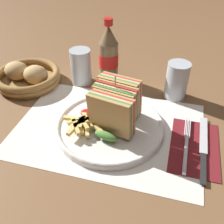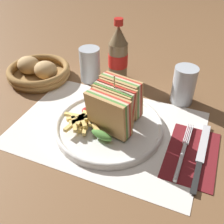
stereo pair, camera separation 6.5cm
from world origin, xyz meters
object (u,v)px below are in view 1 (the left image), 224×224
club_sandwich (115,106)px  bread_basket (28,76)px  glass_near (176,83)px  coke_bottle_near (109,55)px  knife (203,148)px  plate_main (110,126)px  fork (186,148)px  glass_far (81,69)px

club_sandwich → bread_basket: (-0.32, 0.13, -0.04)m
glass_near → coke_bottle_near: bearing=166.7°
club_sandwich → knife: size_ratio=0.73×
club_sandwich → coke_bottle_near: bearing=109.4°
plate_main → glass_near: bearing=52.6°
glass_near → bread_basket: glass_near is taller
coke_bottle_near → glass_near: 0.23m
club_sandwich → bread_basket: bearing=157.1°
plate_main → fork: (0.19, -0.03, -0.00)m
fork → knife: fork is taller
plate_main → bread_basket: (-0.31, 0.14, 0.02)m
fork → glass_near: bearing=101.8°
knife → bread_basket: bread_basket is taller
club_sandwich → glass_near: 0.23m
club_sandwich → coke_bottle_near: size_ratio=0.82×
glass_far → club_sandwich: bearing=-50.1°
plate_main → club_sandwich: club_sandwich is taller
coke_bottle_near → glass_far: coke_bottle_near is taller
coke_bottle_near → club_sandwich: bearing=-70.6°
glass_far → bread_basket: 0.17m
club_sandwich → knife: 0.23m
club_sandwich → bread_basket: 0.35m
coke_bottle_near → glass_near: bearing=-13.3°
knife → plate_main: bearing=177.5°
club_sandwich → knife: bearing=-5.1°
fork → knife: (0.04, 0.02, -0.00)m
plate_main → fork: size_ratio=1.45×
bread_basket → glass_far: bearing=19.4°
coke_bottle_near → glass_far: 0.10m
glass_far → bread_basket: (-0.16, -0.06, -0.02)m
coke_bottle_near → bread_basket: 0.26m
fork → glass_far: size_ratio=1.74×
coke_bottle_near → glass_near: coke_bottle_near is taller
plate_main → glass_near: glass_near is taller
glass_near → bread_basket: bearing=-174.0°
fork → knife: 0.04m
knife → glass_far: size_ratio=2.02×
glass_far → bread_basket: glass_far is taller
knife → glass_far: (-0.38, 0.21, 0.04)m
knife → glass_far: glass_far is taller
club_sandwich → glass_far: size_ratio=1.47×
plate_main → club_sandwich: bearing=34.6°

